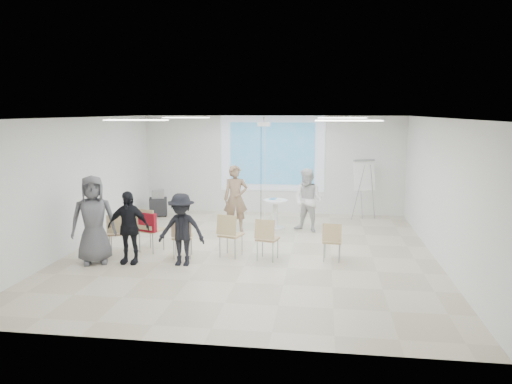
# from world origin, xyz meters

# --- Properties ---
(floor) EXTENTS (8.00, 9.00, 0.10)m
(floor) POSITION_xyz_m (0.00, 0.00, -0.05)
(floor) COLOR beige
(floor) RESTS_ON ground
(ceiling) EXTENTS (8.00, 9.00, 0.10)m
(ceiling) POSITION_xyz_m (0.00, 0.00, 3.05)
(ceiling) COLOR white
(ceiling) RESTS_ON wall_back
(wall_back) EXTENTS (8.00, 0.10, 3.00)m
(wall_back) POSITION_xyz_m (0.00, 4.55, 1.50)
(wall_back) COLOR silver
(wall_back) RESTS_ON floor
(wall_left) EXTENTS (0.10, 9.00, 3.00)m
(wall_left) POSITION_xyz_m (-4.05, 0.00, 1.50)
(wall_left) COLOR silver
(wall_left) RESTS_ON floor
(wall_right) EXTENTS (0.10, 9.00, 3.00)m
(wall_right) POSITION_xyz_m (4.05, 0.00, 1.50)
(wall_right) COLOR silver
(wall_right) RESTS_ON floor
(projection_halo) EXTENTS (3.20, 0.01, 2.30)m
(projection_halo) POSITION_xyz_m (0.00, 4.49, 1.85)
(projection_halo) COLOR silver
(projection_halo) RESTS_ON wall_back
(projection_image) EXTENTS (2.60, 0.01, 1.90)m
(projection_image) POSITION_xyz_m (0.00, 4.47, 1.85)
(projection_image) COLOR teal
(projection_image) RESTS_ON wall_back
(pedestal_table) EXTENTS (0.77, 0.77, 0.82)m
(pedestal_table) POSITION_xyz_m (0.31, 2.33, 0.45)
(pedestal_table) COLOR silver
(pedestal_table) RESTS_ON floor
(player_left) EXTENTS (0.82, 0.66, 1.98)m
(player_left) POSITION_xyz_m (-0.70, 1.97, 0.99)
(player_left) COLOR #94755B
(player_left) RESTS_ON floor
(player_right) EXTENTS (1.10, 1.02, 1.84)m
(player_right) POSITION_xyz_m (1.19, 2.20, 0.92)
(player_right) COLOR white
(player_right) RESTS_ON floor
(controller_left) EXTENTS (0.07, 0.13, 0.04)m
(controller_left) POSITION_xyz_m (-0.52, 2.22, 1.30)
(controller_left) COLOR white
(controller_left) RESTS_ON player_left
(controller_right) EXTENTS (0.08, 0.11, 0.04)m
(controller_right) POSITION_xyz_m (1.01, 2.45, 1.24)
(controller_right) COLOR white
(controller_right) RESTS_ON player_right
(chair_far_left) EXTENTS (0.54, 0.56, 0.90)m
(chair_far_left) POSITION_xyz_m (-2.92, -0.49, 0.53)
(chair_far_left) COLOR tan
(chair_far_left) RESTS_ON floor
(chair_left_mid) EXTENTS (0.61, 0.63, 1.00)m
(chair_left_mid) POSITION_xyz_m (-2.28, -0.28, 0.59)
(chair_left_mid) COLOR tan
(chair_left_mid) RESTS_ON floor
(chair_left_inner) EXTENTS (0.50, 0.53, 0.91)m
(chair_left_inner) POSITION_xyz_m (-1.41, -0.63, 0.54)
(chair_left_inner) COLOR tan
(chair_left_inner) RESTS_ON floor
(chair_center) EXTENTS (0.56, 0.58, 0.96)m
(chair_center) POSITION_xyz_m (-0.41, -0.42, 0.57)
(chair_center) COLOR tan
(chair_center) RESTS_ON floor
(chair_right_inner) EXTENTS (0.51, 0.54, 0.91)m
(chair_right_inner) POSITION_xyz_m (0.41, -0.56, 0.54)
(chair_right_inner) COLOR tan
(chair_right_inner) RESTS_ON floor
(chair_right_far) EXTENTS (0.42, 0.45, 0.84)m
(chair_right_far) POSITION_xyz_m (1.78, -0.43, 0.50)
(chair_right_far) COLOR tan
(chair_right_far) RESTS_ON floor
(red_jacket) EXTENTS (0.45, 0.24, 0.42)m
(red_jacket) POSITION_xyz_m (-2.25, -0.42, 0.72)
(red_jacket) COLOR maroon
(red_jacket) RESTS_ON chair_left_mid
(laptop) EXTENTS (0.37, 0.30, 0.03)m
(laptop) POSITION_xyz_m (-1.42, -0.53, 0.49)
(laptop) COLOR black
(laptop) RESTS_ON chair_left_inner
(audience_left) EXTENTS (1.02, 0.62, 1.75)m
(audience_left) POSITION_xyz_m (-2.41, -1.10, 0.87)
(audience_left) COLOR black
(audience_left) RESTS_ON floor
(audience_mid) EXTENTS (1.11, 0.63, 1.70)m
(audience_mid) POSITION_xyz_m (-1.28, -1.09, 0.85)
(audience_mid) COLOR black
(audience_mid) RESTS_ON floor
(audience_outer) EXTENTS (1.19, 1.02, 2.06)m
(audience_outer) POSITION_xyz_m (-3.12, -1.19, 1.03)
(audience_outer) COLOR #5C5B60
(audience_outer) RESTS_ON floor
(flipchart_easel) EXTENTS (0.72, 0.57, 1.77)m
(flipchart_easel) POSITION_xyz_m (2.74, 3.84, 1.30)
(flipchart_easel) COLOR #92959A
(flipchart_easel) RESTS_ON floor
(av_cart) EXTENTS (0.62, 0.55, 0.78)m
(av_cart) POSITION_xyz_m (-3.36, 3.54, 0.36)
(av_cart) COLOR black
(av_cart) RESTS_ON floor
(ceiling_projector) EXTENTS (0.30, 0.25, 3.00)m
(ceiling_projector) POSITION_xyz_m (0.10, 1.49, 2.69)
(ceiling_projector) COLOR white
(ceiling_projector) RESTS_ON ceiling
(fluor_panel_nw) EXTENTS (1.20, 0.30, 0.02)m
(fluor_panel_nw) POSITION_xyz_m (-2.00, 2.00, 2.97)
(fluor_panel_nw) COLOR white
(fluor_panel_nw) RESTS_ON ceiling
(fluor_panel_ne) EXTENTS (1.20, 0.30, 0.02)m
(fluor_panel_ne) POSITION_xyz_m (2.00, 2.00, 2.97)
(fluor_panel_ne) COLOR white
(fluor_panel_ne) RESTS_ON ceiling
(fluor_panel_sw) EXTENTS (1.20, 0.30, 0.02)m
(fluor_panel_sw) POSITION_xyz_m (-2.00, -1.50, 2.97)
(fluor_panel_sw) COLOR white
(fluor_panel_sw) RESTS_ON ceiling
(fluor_panel_se) EXTENTS (1.20, 0.30, 0.02)m
(fluor_panel_se) POSITION_xyz_m (2.00, -1.50, 2.97)
(fluor_panel_se) COLOR white
(fluor_panel_se) RESTS_ON ceiling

